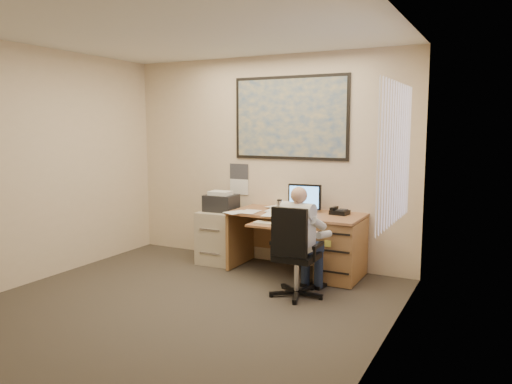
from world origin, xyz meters
The scene contains 8 objects.
room_shell centered at (0.00, 0.00, 1.35)m, with size 4.00×4.50×2.70m.
desk centered at (0.92, 1.90, 0.44)m, with size 1.60×0.97×1.08m.
world_map centered at (0.33, 2.23, 1.90)m, with size 1.56×0.03×1.06m, color #1E4C93.
wall_calendar centered at (-0.42, 2.24, 1.08)m, with size 0.28×0.01×0.42m, color white.
window_blinds centered at (1.97, 0.80, 1.55)m, with size 0.06×1.40×1.30m, color beige, non-canonical shape.
filing_cabinet centered at (-0.50, 1.91, 0.41)m, with size 0.51×0.61×0.95m.
office_chair centered at (0.91, 1.05, 0.29)m, with size 0.59×0.59×0.98m.
person centered at (0.91, 1.12, 0.58)m, with size 0.47×0.67×1.17m, color silver, non-canonical shape.
Camera 1 is at (2.86, -3.67, 1.79)m, focal length 35.00 mm.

